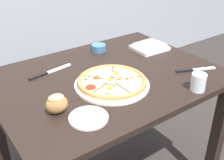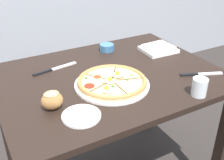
{
  "view_description": "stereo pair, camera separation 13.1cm",
  "coord_description": "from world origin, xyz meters",
  "px_view_note": "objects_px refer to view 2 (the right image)",
  "views": [
    {
      "loc": [
        -0.71,
        -1.04,
        1.42
      ],
      "look_at": [
        -0.04,
        -0.1,
        0.8
      ],
      "focal_mm": 45.0,
      "sensor_mm": 36.0,
      "label": 1
    },
    {
      "loc": [
        -0.6,
        -1.11,
        1.42
      ],
      "look_at": [
        -0.04,
        -0.1,
        0.8
      ],
      "focal_mm": 45.0,
      "sensor_mm": 36.0,
      "label": 2
    }
  ],
  "objects_px": {
    "bread_piece_near": "(52,100)",
    "side_saucer": "(81,116)",
    "knife_spare": "(55,69)",
    "ramekin_bowl": "(107,47)",
    "pizza": "(112,82)",
    "water_glass": "(199,88)",
    "dining_table": "(110,95)",
    "knife_main": "(201,74)",
    "napkin_folded": "(158,49)"
  },
  "relations": [
    {
      "from": "water_glass",
      "to": "side_saucer",
      "type": "bearing_deg",
      "value": 169.03
    },
    {
      "from": "ramekin_bowl",
      "to": "bread_piece_near",
      "type": "bearing_deg",
      "value": -137.92
    },
    {
      "from": "knife_main",
      "to": "side_saucer",
      "type": "xyz_separation_m",
      "value": [
        -0.67,
        -0.04,
        0.0
      ]
    },
    {
      "from": "ramekin_bowl",
      "to": "knife_spare",
      "type": "bearing_deg",
      "value": -165.42
    },
    {
      "from": "water_glass",
      "to": "bread_piece_near",
      "type": "bearing_deg",
      "value": 160.64
    },
    {
      "from": "pizza",
      "to": "knife_main",
      "type": "xyz_separation_m",
      "value": [
        0.45,
        -0.12,
        -0.01
      ]
    },
    {
      "from": "side_saucer",
      "to": "knife_spare",
      "type": "bearing_deg",
      "value": 84.31
    },
    {
      "from": "pizza",
      "to": "bread_piece_near",
      "type": "bearing_deg",
      "value": -170.84
    },
    {
      "from": "bread_piece_near",
      "to": "knife_main",
      "type": "distance_m",
      "value": 0.76
    },
    {
      "from": "ramekin_bowl",
      "to": "knife_spare",
      "type": "xyz_separation_m",
      "value": [
        -0.36,
        -0.09,
        -0.02
      ]
    },
    {
      "from": "napkin_folded",
      "to": "water_glass",
      "type": "height_order",
      "value": "water_glass"
    },
    {
      "from": "knife_main",
      "to": "bread_piece_near",
      "type": "bearing_deg",
      "value": -162.96
    },
    {
      "from": "knife_spare",
      "to": "ramekin_bowl",
      "type": "bearing_deg",
      "value": 5.34
    },
    {
      "from": "water_glass",
      "to": "side_saucer",
      "type": "relative_size",
      "value": 0.52
    },
    {
      "from": "napkin_folded",
      "to": "water_glass",
      "type": "distance_m",
      "value": 0.52
    },
    {
      "from": "ramekin_bowl",
      "to": "knife_main",
      "type": "relative_size",
      "value": 0.43
    },
    {
      "from": "bread_piece_near",
      "to": "knife_main",
      "type": "relative_size",
      "value": 0.46
    },
    {
      "from": "knife_main",
      "to": "knife_spare",
      "type": "distance_m",
      "value": 0.75
    },
    {
      "from": "pizza",
      "to": "side_saucer",
      "type": "distance_m",
      "value": 0.28
    },
    {
      "from": "ramekin_bowl",
      "to": "napkin_folded",
      "type": "height_order",
      "value": "ramekin_bowl"
    },
    {
      "from": "pizza",
      "to": "side_saucer",
      "type": "xyz_separation_m",
      "value": [
        -0.23,
        -0.16,
        -0.01
      ]
    },
    {
      "from": "bread_piece_near",
      "to": "water_glass",
      "type": "relative_size",
      "value": 1.18
    },
    {
      "from": "pizza",
      "to": "knife_main",
      "type": "height_order",
      "value": "pizza"
    },
    {
      "from": "napkin_folded",
      "to": "dining_table",
      "type": "bearing_deg",
      "value": -162.38
    },
    {
      "from": "dining_table",
      "to": "knife_spare",
      "type": "xyz_separation_m",
      "value": [
        -0.22,
        0.19,
        0.12
      ]
    },
    {
      "from": "ramekin_bowl",
      "to": "bread_piece_near",
      "type": "height_order",
      "value": "bread_piece_near"
    },
    {
      "from": "water_glass",
      "to": "knife_main",
      "type": "bearing_deg",
      "value": 42.4
    },
    {
      "from": "dining_table",
      "to": "side_saucer",
      "type": "distance_m",
      "value": 0.4
    },
    {
      "from": "pizza",
      "to": "knife_main",
      "type": "relative_size",
      "value": 1.68
    },
    {
      "from": "napkin_folded",
      "to": "knife_main",
      "type": "xyz_separation_m",
      "value": [
        -0.0,
        -0.35,
        -0.01
      ]
    },
    {
      "from": "bread_piece_near",
      "to": "side_saucer",
      "type": "bearing_deg",
      "value": -54.21
    },
    {
      "from": "napkin_folded",
      "to": "knife_main",
      "type": "relative_size",
      "value": 0.96
    },
    {
      "from": "pizza",
      "to": "side_saucer",
      "type": "height_order",
      "value": "pizza"
    },
    {
      "from": "napkin_folded",
      "to": "knife_spare",
      "type": "relative_size",
      "value": 0.81
    },
    {
      "from": "dining_table",
      "to": "water_glass",
      "type": "bearing_deg",
      "value": -55.16
    },
    {
      "from": "bread_piece_near",
      "to": "knife_spare",
      "type": "distance_m",
      "value": 0.37
    },
    {
      "from": "water_glass",
      "to": "side_saucer",
      "type": "xyz_separation_m",
      "value": [
        -0.52,
        0.1,
        -0.03
      ]
    },
    {
      "from": "dining_table",
      "to": "pizza",
      "type": "height_order",
      "value": "pizza"
    },
    {
      "from": "bread_piece_near",
      "to": "dining_table",
      "type": "bearing_deg",
      "value": 23.55
    },
    {
      "from": "knife_main",
      "to": "water_glass",
      "type": "xyz_separation_m",
      "value": [
        -0.15,
        -0.14,
        0.03
      ]
    },
    {
      "from": "dining_table",
      "to": "bread_piece_near",
      "type": "bearing_deg",
      "value": -156.45
    },
    {
      "from": "knife_main",
      "to": "side_saucer",
      "type": "height_order",
      "value": "same"
    },
    {
      "from": "dining_table",
      "to": "ramekin_bowl",
      "type": "distance_m",
      "value": 0.35
    },
    {
      "from": "ramekin_bowl",
      "to": "side_saucer",
      "type": "height_order",
      "value": "ramekin_bowl"
    },
    {
      "from": "pizza",
      "to": "bread_piece_near",
      "type": "xyz_separation_m",
      "value": [
        -0.31,
        -0.05,
        0.02
      ]
    },
    {
      "from": "side_saucer",
      "to": "pizza",
      "type": "bearing_deg",
      "value": 35.16
    },
    {
      "from": "ramekin_bowl",
      "to": "side_saucer",
      "type": "xyz_separation_m",
      "value": [
        -0.41,
        -0.55,
        -0.02
      ]
    },
    {
      "from": "pizza",
      "to": "water_glass",
      "type": "xyz_separation_m",
      "value": [
        0.3,
        -0.26,
        0.02
      ]
    },
    {
      "from": "dining_table",
      "to": "bread_piece_near",
      "type": "distance_m",
      "value": 0.41
    },
    {
      "from": "dining_table",
      "to": "bread_piece_near",
      "type": "xyz_separation_m",
      "value": [
        -0.35,
        -0.15,
        0.16
      ]
    }
  ]
}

